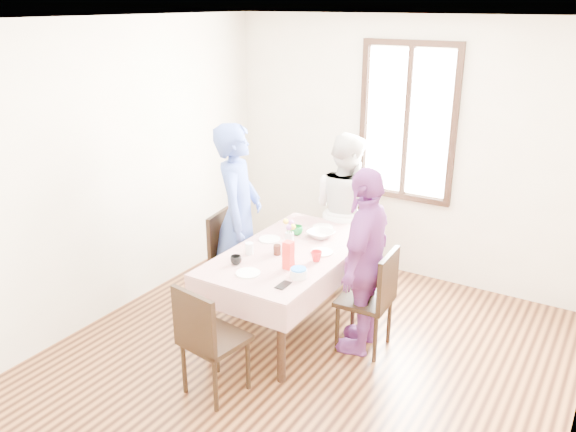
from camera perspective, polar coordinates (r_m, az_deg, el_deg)
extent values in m
plane|color=black|center=(4.91, 0.60, -14.87)|extent=(4.50, 4.50, 0.00)
plane|color=beige|center=(6.23, 11.39, 6.19)|extent=(4.00, 0.00, 4.00)
cube|color=black|center=(6.15, 11.51, 8.86)|extent=(1.02, 0.06, 1.62)
cube|color=white|center=(6.16, 11.55, 8.88)|extent=(0.90, 0.02, 1.50)
cube|color=black|center=(5.31, 0.28, -7.20)|extent=(0.84, 1.59, 0.75)
cube|color=#500001|center=(5.14, 0.29, -3.43)|extent=(0.96, 1.71, 0.01)
cube|color=black|center=(5.74, -4.92, -4.20)|extent=(0.48, 0.48, 0.91)
cube|color=black|center=(5.03, 7.46, -8.02)|extent=(0.44, 0.44, 0.91)
cube|color=black|center=(6.15, 5.57, -2.49)|extent=(0.47, 0.47, 0.91)
cube|color=black|center=(4.49, -7.12, -11.74)|extent=(0.48, 0.48, 0.91)
imported|color=#384E9B|center=(5.56, -4.90, -0.10)|extent=(0.65, 0.77, 1.79)
imported|color=silver|center=(6.01, 5.60, 0.49)|extent=(0.95, 0.85, 1.60)
imported|color=#77337A|center=(4.88, 7.44, -4.38)|extent=(0.49, 0.98, 1.60)
imported|color=black|center=(4.89, -5.07, -4.27)|extent=(0.11, 0.11, 0.07)
imported|color=red|center=(4.93, 2.77, -3.92)|extent=(0.13, 0.13, 0.09)
imported|color=#0C7226|center=(5.47, 0.88, -1.40)|extent=(0.15, 0.15, 0.09)
imported|color=white|center=(5.43, 3.19, -1.77)|extent=(0.28, 0.28, 0.06)
cube|color=red|center=(4.76, 0.04, -3.82)|extent=(0.07, 0.07, 0.23)
cylinder|color=white|center=(4.65, 1.03, -5.60)|extent=(0.14, 0.14, 0.07)
cylinder|color=black|center=(5.05, -1.07, -3.30)|extent=(0.06, 0.06, 0.09)
cylinder|color=silver|center=(5.07, -3.78, -3.16)|extent=(0.07, 0.07, 0.10)
cube|color=black|center=(4.53, -0.47, -6.72)|extent=(0.07, 0.15, 0.01)
cylinder|color=silver|center=(5.15, 0.15, -2.40)|extent=(0.08, 0.08, 0.15)
cylinder|color=white|center=(5.37, -1.79, -2.26)|extent=(0.20, 0.20, 0.01)
cylinder|color=white|center=(5.11, 3.29, -3.52)|extent=(0.20, 0.20, 0.01)
cylinder|color=white|center=(5.65, 3.38, -1.09)|extent=(0.20, 0.20, 0.01)
cylinder|color=white|center=(4.73, -3.90, -5.55)|extent=(0.20, 0.20, 0.01)
cylinder|color=blue|center=(4.63, 1.03, -5.16)|extent=(0.12, 0.12, 0.01)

